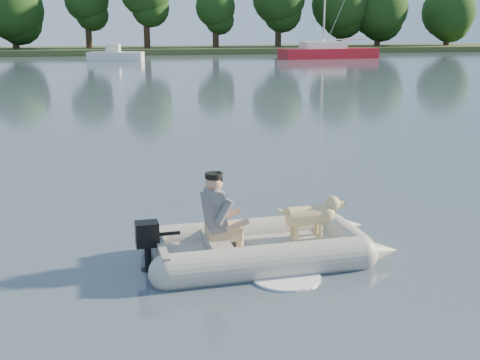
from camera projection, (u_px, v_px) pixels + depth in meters
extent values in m
plane|color=slate|center=(229.00, 271.00, 7.67)|extent=(160.00, 160.00, 0.00)
cube|color=#47512D|center=(112.00, 51.00, 66.10)|extent=(160.00, 12.00, 0.70)
cylinder|color=#332316|center=(16.00, 40.00, 63.01)|extent=(0.70, 0.70, 2.94)
sphere|color=#1D4517|center=(13.00, 10.00, 62.25)|extent=(6.27, 6.27, 6.27)
cylinder|color=#332316|center=(89.00, 36.00, 65.13)|extent=(0.70, 0.70, 3.67)
sphere|color=#1D4517|center=(87.00, 0.00, 64.18)|extent=(4.69, 4.69, 4.69)
cylinder|color=#332316|center=(147.00, 33.00, 64.68)|extent=(0.70, 0.70, 4.29)
cylinder|color=#332316|center=(216.00, 38.00, 66.73)|extent=(0.70, 0.70, 3.21)
sphere|color=#1D4517|center=(215.00, 7.00, 65.90)|extent=(4.41, 4.41, 4.41)
cylinder|color=#332316|center=(278.00, 34.00, 68.83)|extent=(0.70, 0.70, 3.94)
cylinder|color=#332316|center=(339.00, 36.00, 70.78)|extent=(0.70, 0.70, 3.52)
sphere|color=#1D4517|center=(340.00, 4.00, 69.88)|extent=(6.68, 6.68, 6.68)
cylinder|color=#332316|center=(377.00, 37.00, 71.64)|extent=(0.70, 0.70, 3.21)
sphere|color=#1D4517|center=(379.00, 8.00, 70.81)|extent=(6.79, 6.79, 6.79)
cylinder|color=#332316|center=(446.00, 38.00, 73.35)|extent=(0.70, 0.70, 2.96)
sphere|color=#1D4517|center=(449.00, 12.00, 72.58)|extent=(6.40, 6.40, 6.40)
cube|color=#A2121F|center=(328.00, 55.00, 55.92)|extent=(9.31, 3.47, 1.14)
cube|color=white|center=(323.00, 45.00, 55.54)|extent=(4.14, 2.37, 0.68)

